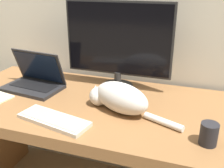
# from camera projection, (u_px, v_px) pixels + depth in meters

# --- Properties ---
(desk) EXTENTS (1.54, 0.75, 0.76)m
(desk) POSITION_uv_depth(u_px,v_px,m) (86.00, 125.00, 1.50)
(desk) COLOR olive
(desk) RESTS_ON ground_plane
(monitor) EXTENTS (0.63, 0.19, 0.51)m
(monitor) POSITION_uv_depth(u_px,v_px,m) (118.00, 44.00, 1.51)
(monitor) COLOR #282828
(monitor) RESTS_ON desk
(laptop) EXTENTS (0.37, 0.26, 0.23)m
(laptop) POSITION_uv_depth(u_px,v_px,m) (35.00, 81.00, 1.59)
(laptop) COLOR #232326
(laptop) RESTS_ON desk
(external_keyboard) EXTENTS (0.37, 0.20, 0.02)m
(external_keyboard) POSITION_uv_depth(u_px,v_px,m) (54.00, 120.00, 1.23)
(external_keyboard) COLOR beige
(external_keyboard) RESTS_ON desk
(cat) EXTENTS (0.50, 0.25, 0.15)m
(cat) POSITION_uv_depth(u_px,v_px,m) (119.00, 97.00, 1.30)
(cat) COLOR silver
(cat) RESTS_ON desk
(coffee_mug) EXTENTS (0.07, 0.07, 0.09)m
(coffee_mug) POSITION_uv_depth(u_px,v_px,m) (209.00, 134.00, 1.05)
(coffee_mug) COLOR #232328
(coffee_mug) RESTS_ON desk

